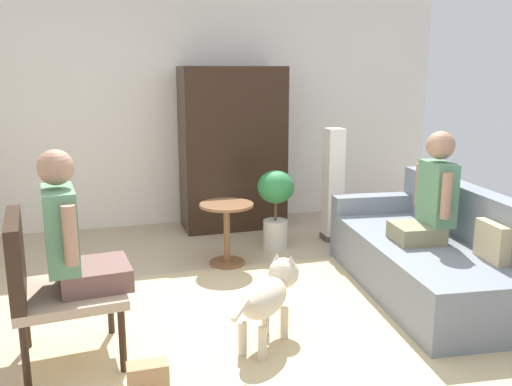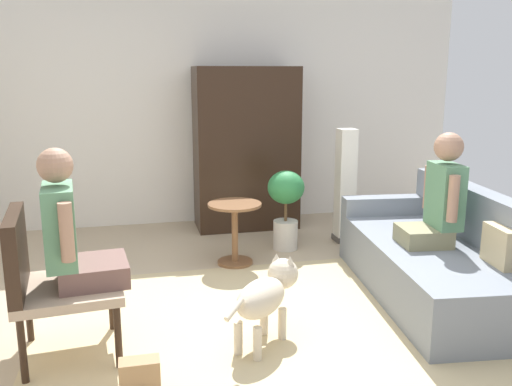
% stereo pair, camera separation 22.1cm
% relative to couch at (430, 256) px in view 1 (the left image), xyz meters
% --- Properties ---
extents(ground_plane, '(6.86, 6.86, 0.00)m').
position_rel_couch_xyz_m(ground_plane, '(-1.40, -0.18, -0.30)').
color(ground_plane, tan).
extents(back_wall, '(6.07, 0.12, 2.75)m').
position_rel_couch_xyz_m(back_wall, '(-1.40, 2.74, 1.08)').
color(back_wall, silver).
rests_on(back_wall, ground).
extents(area_rug, '(3.19, 2.51, 0.01)m').
position_rel_couch_xyz_m(area_rug, '(-1.52, -0.28, -0.29)').
color(area_rug, '#C6B284').
rests_on(area_rug, ground).
extents(couch, '(1.15, 2.16, 0.86)m').
position_rel_couch_xyz_m(couch, '(0.00, 0.00, 0.00)').
color(couch, slate).
rests_on(couch, ground).
extents(armchair, '(0.70, 0.70, 0.96)m').
position_rel_couch_xyz_m(armchair, '(-2.93, -0.36, 0.26)').
color(armchair, black).
rests_on(armchair, ground).
extents(person_on_couch, '(0.47, 0.50, 0.89)m').
position_rel_couch_xyz_m(person_on_couch, '(-0.04, -0.02, 0.51)').
color(person_on_couch, gray).
extents(person_on_armchair, '(0.52, 0.57, 0.87)m').
position_rel_couch_xyz_m(person_on_armchair, '(-2.76, -0.34, 0.51)').
color(person_on_armchair, brown).
extents(round_end_table, '(0.50, 0.50, 0.59)m').
position_rel_couch_xyz_m(round_end_table, '(-1.46, 1.08, 0.07)').
color(round_end_table, brown).
rests_on(round_end_table, ground).
extents(dog, '(0.61, 0.61, 0.55)m').
position_rel_couch_xyz_m(dog, '(-1.55, -0.48, 0.05)').
color(dog, beige).
rests_on(dog, ground).
extents(potted_plant, '(0.37, 0.37, 0.81)m').
position_rel_couch_xyz_m(potted_plant, '(-0.88, 1.40, 0.21)').
color(potted_plant, beige).
rests_on(potted_plant, ground).
extents(column_lamp, '(0.20, 0.20, 1.21)m').
position_rel_couch_xyz_m(column_lamp, '(-0.19, 1.52, 0.30)').
color(column_lamp, '#4C4742').
rests_on(column_lamp, ground).
extents(armoire_cabinet, '(1.16, 0.56, 1.84)m').
position_rel_couch_xyz_m(armoire_cabinet, '(-1.09, 2.33, 0.62)').
color(armoire_cabinet, black).
rests_on(armoire_cabinet, ground).
extents(handbag, '(0.23, 0.12, 0.20)m').
position_rel_couch_xyz_m(handbag, '(-2.39, -0.89, -0.20)').
color(handbag, '#99724C').
rests_on(handbag, ground).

